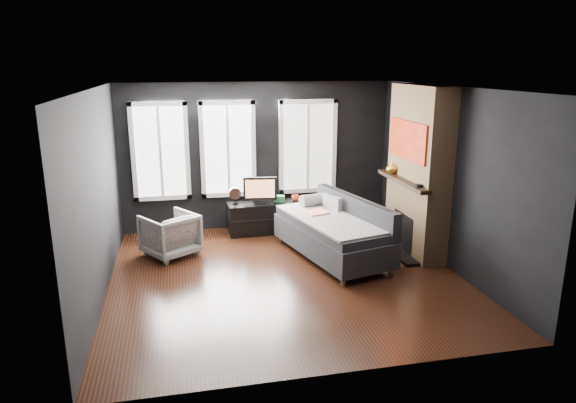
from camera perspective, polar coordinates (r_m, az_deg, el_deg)
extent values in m
plane|color=black|center=(7.59, -0.26, -8.29)|extent=(5.00, 5.00, 0.00)
plane|color=white|center=(6.98, -0.29, 12.51)|extent=(5.00, 5.00, 0.00)
cube|color=black|center=(9.58, -3.39, 5.06)|extent=(5.00, 0.02, 2.70)
cube|color=black|center=(7.10, -20.43, 0.56)|extent=(0.02, 5.00, 2.70)
cube|color=black|center=(8.05, 17.42, 2.46)|extent=(0.02, 5.00, 2.70)
cube|color=gray|center=(8.57, 4.93, -0.70)|extent=(0.24, 0.40, 0.39)
imported|color=white|center=(8.48, -12.99, -3.38)|extent=(1.01, 1.00, 0.77)
imported|color=#F54A1F|center=(9.46, 0.81, 0.51)|extent=(0.14, 0.11, 0.14)
imported|color=tan|center=(9.57, 1.52, 0.94)|extent=(0.16, 0.03, 0.22)
cube|color=#2A6F34|center=(9.39, -1.03, 0.33)|extent=(0.24, 0.19, 0.11)
imported|color=#EDB149|center=(8.77, 11.50, 3.70)|extent=(0.23, 0.23, 0.19)
cylinder|color=black|center=(7.91, 14.35, 1.72)|extent=(0.16, 0.16, 0.04)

